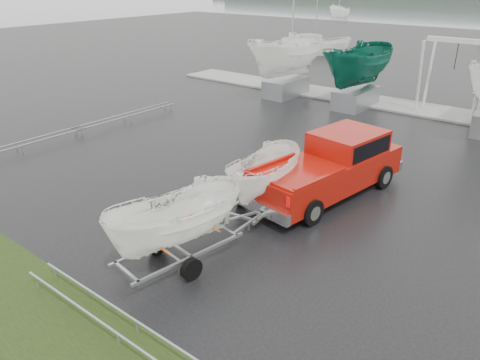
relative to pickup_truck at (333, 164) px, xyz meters
The scene contains 13 objects.
ground_plane 3.95m from the pickup_truck, behind, with size 120.00×120.00×0.00m, color black.
dock 13.68m from the pickup_truck, 106.15° to the left, with size 30.00×3.00×0.12m, color #999993.
pickup_truck is the anchor object (origin of this frame).
trailer_hitched 6.87m from the pickup_truck, 98.83° to the right, with size 1.87×3.74×4.72m.
trailer_parked 3.12m from the pickup_truck, 112.90° to the right, with size 1.85×3.73×4.50m.
boat_hoist 13.19m from the pickup_truck, 89.49° to the left, with size 3.30×2.18×4.12m.
keelboat_0 14.83m from the pickup_truck, 129.97° to the left, with size 2.69×3.20×10.87m.
keelboat_1 12.53m from the pickup_truck, 111.95° to the left, with size 2.54×3.20×7.86m.
mast_rack_0 12.86m from the pickup_truck, behind, with size 0.56×6.50×0.06m.
mast_rack_1 13.72m from the pickup_truck, 159.04° to the right, with size 0.56×6.50×0.06m.
mast_rack_2 9.43m from the pickup_truck, 88.74° to the right, with size 7.00×0.56×0.06m.
moored_boat_0 31.78m from the pickup_truck, 121.39° to the left, with size 3.38×3.34×11.45m.
moored_boat_4 76.30m from the pickup_truck, 117.46° to the left, with size 3.93×3.93×11.65m.
Camera 1 is at (10.76, -14.12, 7.26)m, focal length 35.00 mm.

